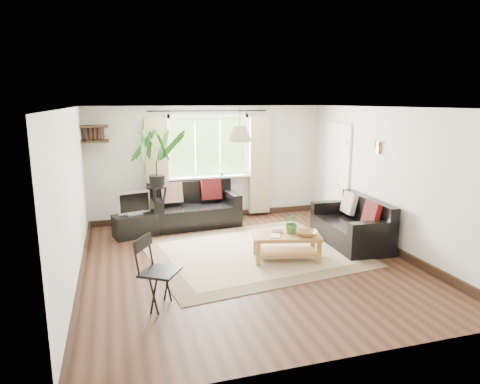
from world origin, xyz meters
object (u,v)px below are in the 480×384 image
object	(u,v)px
coffee_table	(286,247)
folding_chair	(160,273)
tv_stand	(135,225)
palm_stand	(157,182)
sofa_right	(351,222)
sofa_back	(194,206)

from	to	relation	value
coffee_table	folding_chair	xyz separation A→B (m)	(-2.10, -1.06, 0.23)
coffee_table	folding_chair	world-z (taller)	folding_chair
tv_stand	palm_stand	xyz separation A→B (m)	(0.45, 0.06, 0.79)
sofa_right	tv_stand	xyz separation A→B (m)	(-3.65, 1.52, -0.18)
folding_chair	sofa_right	bearing A→B (deg)	-35.31
coffee_table	tv_stand	xyz separation A→B (m)	(-2.25, 1.93, -0.00)
sofa_back	coffee_table	xyz separation A→B (m)	(1.05, -2.33, -0.20)
sofa_back	folding_chair	bearing A→B (deg)	-111.68
sofa_right	palm_stand	distance (m)	3.62
sofa_right	tv_stand	distance (m)	3.95
sofa_right	tv_stand	world-z (taller)	sofa_right
sofa_right	folding_chair	world-z (taller)	folding_chair
sofa_back	palm_stand	xyz separation A→B (m)	(-0.76, -0.34, 0.59)
sofa_right	coffee_table	distance (m)	1.47
coffee_table	folding_chair	distance (m)	2.37
sofa_right	sofa_back	bearing A→B (deg)	-125.28
sofa_right	folding_chair	distance (m)	3.80
sofa_back	coffee_table	size ratio (longest dim) A/B	1.68
tv_stand	folding_chair	distance (m)	3.01
sofa_back	folding_chair	world-z (taller)	folding_chair
folding_chair	palm_stand	bearing A→B (deg)	26.21
sofa_back	sofa_right	distance (m)	3.11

